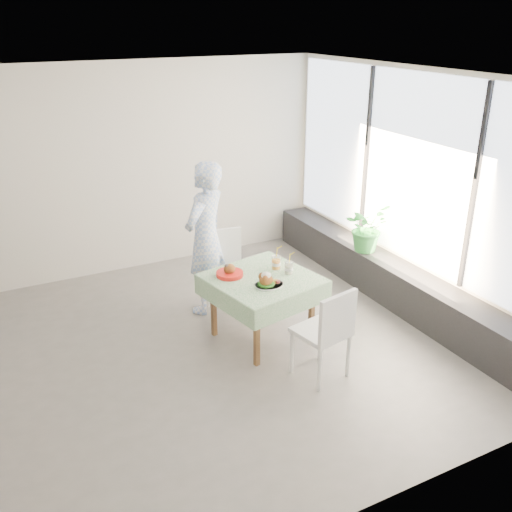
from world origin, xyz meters
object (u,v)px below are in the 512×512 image
diner (206,238)px  main_dish (268,281)px  cafe_table (262,301)px  chair_far (227,288)px  potted_plant (367,227)px  juice_cup_orange (276,263)px  chair_near (321,349)px

diner → main_dish: size_ratio=5.82×
cafe_table → chair_far: (-0.09, 0.74, -0.15)m
diner → potted_plant: bearing=135.2°
diner → potted_plant: diner is taller
juice_cup_orange → diner: bearing=122.0°
chair_far → juice_cup_orange: size_ratio=3.31×
chair_near → juice_cup_orange: size_ratio=3.23×
chair_near → diner: diner is taller
diner → main_dish: (0.21, -1.13, -0.12)m
cafe_table → chair_far: bearing=96.9°
cafe_table → diner: size_ratio=0.67×
diner → potted_plant: 2.10m
main_dish → potted_plant: (1.86, 0.79, 0.02)m
juice_cup_orange → chair_near: bearing=-92.7°
diner → cafe_table: bearing=70.4°
cafe_table → potted_plant: 1.94m
main_dish → juice_cup_orange: 0.44m
diner → main_dish: diner is taller
chair_near → juice_cup_orange: 1.14m
diner → potted_plant: (2.07, -0.34, -0.10)m
chair_far → diner: size_ratio=0.54×
cafe_table → potted_plant: size_ratio=1.96×
chair_far → diner: (-0.17, 0.18, 0.61)m
main_dish → chair_near: bearing=-70.7°
juice_cup_orange → cafe_table: bearing=-152.0°
main_dish → juice_cup_orange: size_ratio=1.05×
chair_near → juice_cup_orange: bearing=87.3°
juice_cup_orange → potted_plant: bearing=16.1°
cafe_table → main_dish: bearing=-103.7°
main_dish → chair_far: bearing=92.3°
chair_near → chair_far: bearing=99.6°
potted_plant → juice_cup_orange: bearing=-163.9°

